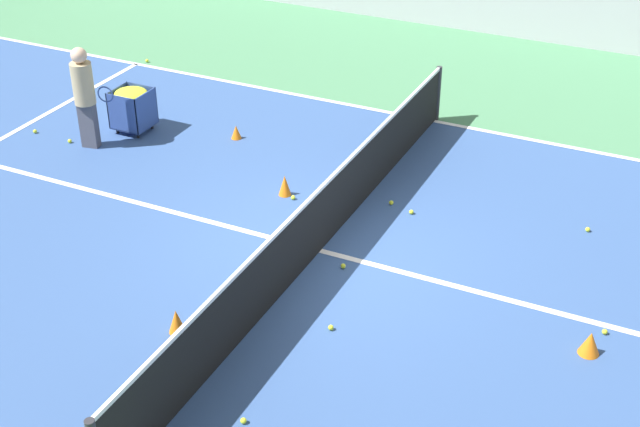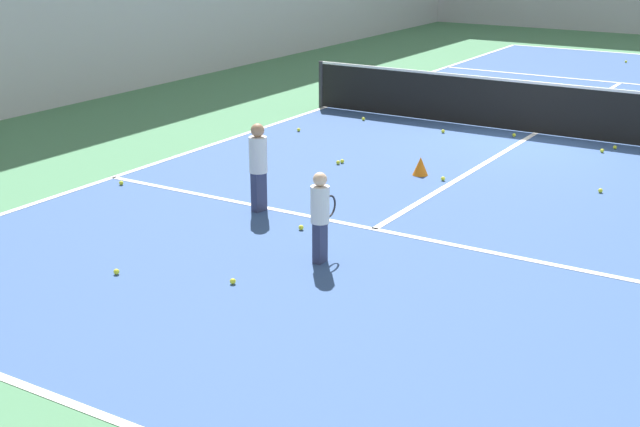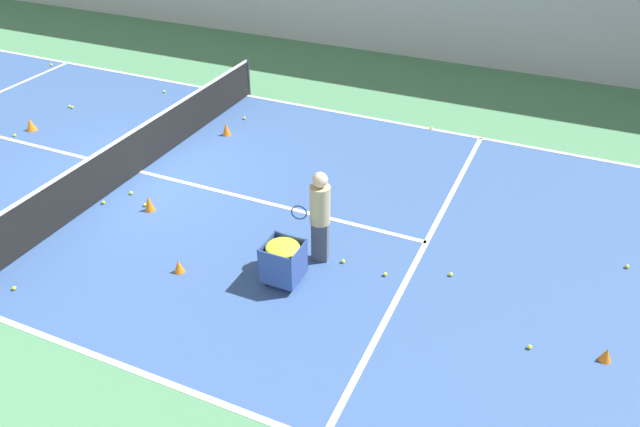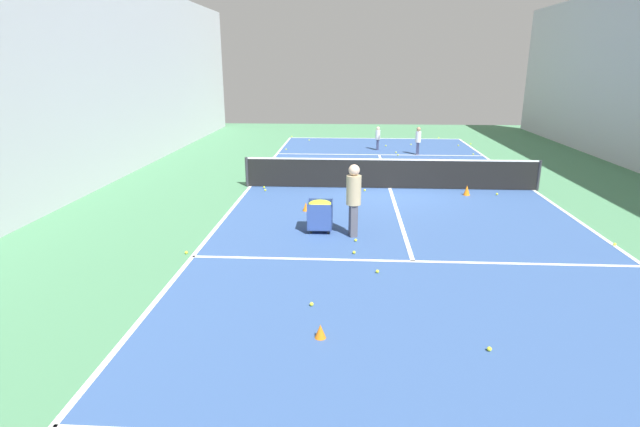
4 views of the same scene
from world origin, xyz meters
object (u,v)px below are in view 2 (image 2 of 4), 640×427
(training_cone_1, at_px, (439,106))
(child_midcourt, at_px, (258,161))
(player_near_baseline, at_px, (320,211))
(tennis_net, at_px, (537,107))

(training_cone_1, bearing_deg, child_midcourt, -85.33)
(player_near_baseline, bearing_deg, child_midcourt, 56.09)
(child_midcourt, bearing_deg, tennis_net, -3.27)
(tennis_net, bearing_deg, training_cone_1, 161.83)
(training_cone_1, bearing_deg, player_near_baseline, -74.63)
(child_midcourt, height_order, training_cone_1, child_midcourt)
(training_cone_1, bearing_deg, tennis_net, -18.17)
(player_near_baseline, xyz_separation_m, training_cone_1, (-2.38, 8.66, -0.48))
(child_midcourt, distance_m, training_cone_1, 7.49)
(player_near_baseline, height_order, training_cone_1, player_near_baseline)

